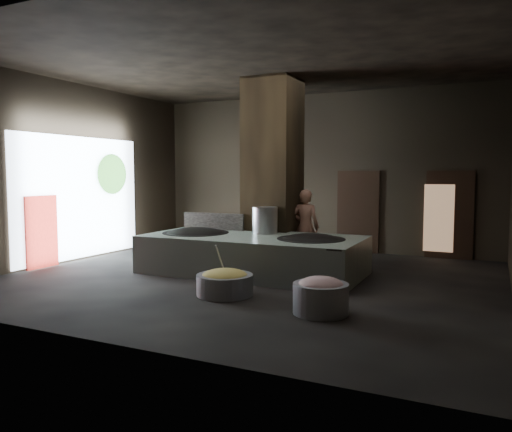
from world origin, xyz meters
The scene contains 27 objects.
floor centered at (0.00, 0.00, -0.05)m, with size 10.00×9.00×0.10m, color black.
ceiling centered at (0.00, 0.00, 4.55)m, with size 10.00×9.00×0.10m, color black.
back_wall centered at (0.00, 4.55, 2.25)m, with size 10.00×0.10×4.50m, color black.
front_wall centered at (0.00, -4.55, 2.25)m, with size 10.00×0.10×4.50m, color black.
left_wall centered at (-5.05, 0.00, 2.25)m, with size 0.10×9.00×4.50m, color black.
pillar centered at (-0.30, 1.90, 2.25)m, with size 1.20×1.20×4.50m, color black.
hearth_platform centered at (-0.16, 0.48, 0.42)m, with size 4.80×2.30×0.84m, color #A7B6A4.
platform_cap centered at (-0.16, 0.48, 0.82)m, with size 4.70×2.25×0.03m, color black.
wok_left centered at (-1.61, 0.43, 0.75)m, with size 1.51×1.51×0.42m, color black.
wok_left_rim centered at (-1.61, 0.43, 0.82)m, with size 1.54×1.54×0.05m, color black.
wok_right centered at (1.19, 0.53, 0.75)m, with size 1.41×1.41×0.40m, color black.
wok_right_rim centered at (1.19, 0.53, 0.82)m, with size 1.44×1.44×0.05m, color black.
stock_pot centered at (-0.11, 1.03, 1.13)m, with size 0.58×0.58×0.63m, color #A7AAAF.
splash_guard centered at (-1.61, 1.23, 1.03)m, with size 1.67×0.06×0.42m, color black.
cook centered at (0.54, 1.95, 0.92)m, with size 0.67×0.43×1.84m, color #9A644E.
veg_basin centered at (0.28, -1.56, 0.19)m, with size 1.03×1.03×0.38m, color gray.
veg_fill centered at (0.28, -1.56, 0.35)m, with size 0.84×0.84×0.26m, color #95B055.
ladle centered at (0.13, -1.41, 0.55)m, with size 0.03×0.03×0.81m, color #A7AAAF.
meat_basin centered at (2.24, -1.96, 0.24)m, with size 0.88×0.88×0.48m, color gray.
meat_fill centered at (2.24, -1.96, 0.45)m, with size 0.73×0.73×0.28m, color #BB7074.
doorway_near centered at (1.20, 4.45, 1.10)m, with size 1.18×0.08×2.38m, color black.
doorway_near_glow centered at (1.03, 4.57, 1.05)m, with size 0.74×0.04×1.75m, color #8C6647.
doorway_far centered at (3.60, 4.45, 1.10)m, with size 1.18×0.08×2.38m, color black.
doorway_far_glow centered at (3.35, 4.40, 1.05)m, with size 0.75×0.04×1.76m, color #8C6647.
left_opening centered at (-4.95, 0.20, 1.60)m, with size 0.04×4.20×3.10m, color white.
pavilion_sliver centered at (-4.88, -1.10, 0.85)m, with size 0.05×0.90×1.70m, color maroon.
tree_silhouette centered at (-4.85, 1.30, 2.20)m, with size 0.28×1.10×1.10m, color #194714.
Camera 1 is at (4.66, -9.36, 2.19)m, focal length 35.00 mm.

